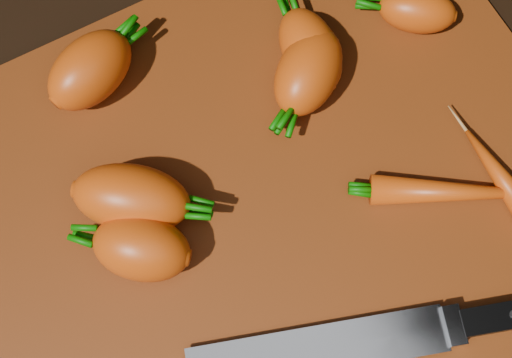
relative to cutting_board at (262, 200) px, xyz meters
name	(u,v)px	position (x,y,z in m)	size (l,w,h in m)	color
ground	(262,204)	(0.00, 0.00, -0.01)	(2.00, 2.00, 0.01)	black
cutting_board	(262,200)	(0.00, 0.00, 0.00)	(0.50, 0.40, 0.01)	#58250B
carrot_0	(90,70)	(-0.07, 0.15, 0.03)	(0.08, 0.05, 0.05)	#C0440B
carrot_1	(142,248)	(-0.10, 0.00, 0.03)	(0.07, 0.05, 0.05)	#C0440B
carrot_2	(131,198)	(-0.09, 0.04, 0.03)	(0.09, 0.05, 0.05)	#C0440B
carrot_3	(310,50)	(0.09, 0.08, 0.03)	(0.07, 0.04, 0.04)	#C0440B
carrot_4	(308,72)	(0.08, 0.07, 0.03)	(0.08, 0.05, 0.05)	#C0440B
carrot_5	(417,10)	(0.18, 0.07, 0.02)	(0.06, 0.04, 0.04)	#C0440B
carrot_6	(459,192)	(0.13, -0.07, 0.02)	(0.13, 0.02, 0.02)	#C0440B
carrot_7	(501,178)	(0.16, -0.08, 0.02)	(0.09, 0.02, 0.02)	#C0440B
knife	(343,345)	(0.00, -0.13, 0.01)	(0.29, 0.12, 0.02)	gray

